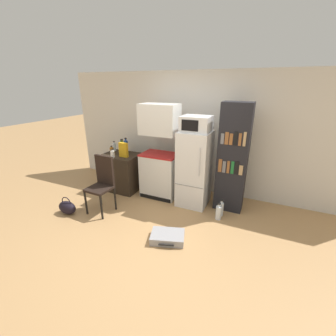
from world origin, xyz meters
TOP-DOWN VIEW (x-y plane):
  - ground_plane at (0.00, 0.00)m, footprint 24.00×24.00m
  - wall_back at (0.20, 2.00)m, footprint 6.40×0.10m
  - side_table at (-1.41, 1.28)m, footprint 0.78×0.63m
  - kitchen_hutch at (-0.49, 1.35)m, footprint 0.74×0.52m
  - refrigerator at (0.25, 1.31)m, footprint 0.56×0.60m
  - microwave at (0.25, 1.31)m, footprint 0.51×0.44m
  - bookshelf at (0.91, 1.43)m, footprint 0.51×0.36m
  - bottle_green_tall at (-1.52, 1.49)m, footprint 0.08×0.08m
  - bottle_amber_beer at (-1.62, 1.26)m, footprint 0.08×0.08m
  - bottle_clear_short at (-1.73, 1.49)m, footprint 0.08×0.08m
  - bottle_blue_soda at (-1.42, 1.52)m, footprint 0.09×0.09m
  - bottle_olive_oil at (-1.43, 1.40)m, footprint 0.06×0.06m
  - bottle_milk_white at (-1.47, 1.08)m, footprint 0.09×0.09m
  - cereal_box at (-1.25, 1.18)m, footprint 0.19×0.07m
  - chair at (-1.18, 0.38)m, footprint 0.42×0.42m
  - suitcase_large_flat at (0.27, 0.05)m, footprint 0.58×0.48m
  - handbag at (-1.70, -0.02)m, footprint 0.36×0.20m
  - water_bottle_front at (0.85, 1.07)m, footprint 0.08×0.08m
  - water_bottle_middle at (0.84, 0.94)m, footprint 0.10×0.10m

SIDE VIEW (x-z plane):
  - ground_plane at x=0.00m, z-range 0.00..0.00m
  - suitcase_large_flat at x=0.27m, z-range 0.00..0.12m
  - handbag at x=-1.70m, z-range -0.04..0.29m
  - water_bottle_middle at x=0.84m, z-range -0.03..0.29m
  - water_bottle_front at x=0.85m, z-range -0.03..0.30m
  - side_table at x=-1.41m, z-range 0.00..0.80m
  - chair at x=-1.18m, z-range 0.08..1.12m
  - refrigerator at x=0.25m, z-range 0.00..1.43m
  - kitchen_hutch at x=-0.49m, z-range -0.09..1.80m
  - bottle_milk_white at x=-1.47m, z-range 0.79..0.95m
  - bottle_amber_beer at x=-1.62m, z-range 0.78..0.96m
  - bottle_clear_short at x=-1.73m, z-range 0.78..0.99m
  - bottle_green_tall at x=-1.52m, z-range 0.78..1.06m
  - bottle_olive_oil at x=-1.43m, z-range 0.77..1.09m
  - bottle_blue_soda at x=-1.42m, z-range 0.77..1.09m
  - cereal_box at x=-1.25m, z-range 0.80..1.10m
  - bookshelf at x=0.91m, z-range 0.00..1.96m
  - wall_back at x=0.20m, z-range 0.00..2.48m
  - microwave at x=0.25m, z-range 1.43..1.71m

